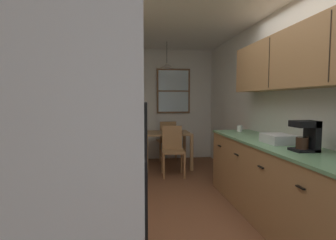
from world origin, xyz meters
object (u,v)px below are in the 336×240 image
object	(u,v)px
stove_range	(79,226)
trash_bin	(126,159)
mug_by_coffeemaker	(240,128)
refrigerator	(59,215)
dining_table	(167,138)
storage_canister	(90,142)
table_serving_bowl	(171,131)
microwave_over_range	(57,57)
dish_rack	(278,139)
coffee_maker	(307,135)
dining_chair_near	(173,148)
dining_chair_far	(167,139)

from	to	relation	value
stove_range	trash_bin	bearing A→B (deg)	83.80
stove_range	mug_by_coffeemaker	bearing A→B (deg)	42.91
refrigerator	dining_table	distance (m)	4.22
dining_table	storage_canister	distance (m)	2.98
refrigerator	mug_by_coffeemaker	size ratio (longest dim) A/B	14.85
trash_bin	table_serving_bowl	xyz separation A→B (m)	(0.91, 0.68, 0.42)
refrigerator	microwave_over_range	size ratio (longest dim) A/B	2.92
trash_bin	storage_canister	size ratio (longest dim) A/B	4.28
microwave_over_range	dining_table	xyz separation A→B (m)	(1.22, 3.37, -1.07)
mug_by_coffeemaker	dish_rack	size ratio (longest dim) A/B	0.34
microwave_over_range	storage_canister	size ratio (longest dim) A/B	3.80
refrigerator	coffee_maker	size ratio (longest dim) A/B	6.03
dining_table	storage_canister	world-z (taller)	storage_canister
storage_canister	mug_by_coffeemaker	size ratio (longest dim) A/B	1.34
refrigerator	dining_table	size ratio (longest dim) A/B	1.85
stove_range	mug_by_coffeemaker	xyz separation A→B (m)	(2.03, 1.89, 0.48)
table_serving_bowl	dining_chair_near	bearing A→B (deg)	-95.94
dining_table	dining_chair_near	size ratio (longest dim) A/B	1.04
stove_range	dining_chair_near	world-z (taller)	stove_range
dining_chair_far	storage_canister	world-z (taller)	storage_canister
mug_by_coffeemaker	dish_rack	bearing A→B (deg)	-91.55
dining_chair_near	mug_by_coffeemaker	xyz separation A→B (m)	(0.89, -0.90, 0.45)
refrigerator	mug_by_coffeemaker	world-z (taller)	refrigerator
dining_chair_near	microwave_over_range	bearing A→B (deg)	-114.14
mug_by_coffeemaker	dining_table	bearing A→B (deg)	121.79
stove_range	table_serving_bowl	world-z (taller)	stove_range
microwave_over_range	dining_table	bearing A→B (deg)	70.04
dining_table	coffee_maker	size ratio (longest dim) A/B	3.25
table_serving_bowl	mug_by_coffeemaker	bearing A→B (deg)	-61.08
coffee_maker	dish_rack	world-z (taller)	coffee_maker
dining_chair_near	coffee_maker	size ratio (longest dim) A/B	3.13
stove_range	dish_rack	xyz separation A→B (m)	(2.00, 0.78, 0.48)
refrigerator	table_serving_bowl	world-z (taller)	refrigerator
trash_bin	storage_canister	bearing A→B (deg)	-98.24
stove_range	dish_rack	bearing A→B (deg)	21.26
mug_by_coffeemaker	microwave_over_range	bearing A→B (deg)	-138.64
refrigerator	table_serving_bowl	distance (m)	4.25
dining_chair_near	dish_rack	xyz separation A→B (m)	(0.86, -2.01, 0.45)
storage_canister	mug_by_coffeemaker	xyz separation A→B (m)	(2.04, 1.25, -0.03)
trash_bin	dish_rack	xyz separation A→B (m)	(1.71, -1.93, 0.61)
table_serving_bowl	dining_table	bearing A→B (deg)	-167.54
dish_rack	dining_chair_far	bearing A→B (deg)	104.26
stove_range	dish_rack	world-z (taller)	stove_range
dining_table	trash_bin	xyz separation A→B (m)	(-0.82, -0.66, -0.27)
dining_table	storage_canister	bearing A→B (deg)	-112.22
dining_chair_far	table_serving_bowl	distance (m)	0.61
microwave_over_range	dining_table	world-z (taller)	microwave_over_range
dining_table	dining_chair_far	distance (m)	0.60
storage_canister	table_serving_bowl	size ratio (longest dim) A/B	0.97
dining_chair_far	dish_rack	xyz separation A→B (m)	(0.81, -3.17, 0.45)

